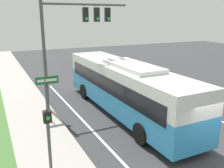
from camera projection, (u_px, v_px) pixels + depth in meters
The scene contains 5 objects.
ground_plane at pixel (217, 161), 10.50m from camera, with size 80.00×80.00×0.00m, color #38383A.
bus at pixel (124, 85), 15.30m from camera, with size 2.69×12.47×3.32m.
signal_gantry at pixel (73, 31), 15.71m from camera, with size 5.73×0.41×6.88m.
pedestrian_signal at pixel (48, 132), 9.09m from camera, with size 0.28×0.34×2.66m.
street_sign at pixel (47, 89), 14.36m from camera, with size 1.31×0.08×2.65m.
Camera 1 is at (-8.07, -6.35, 5.91)m, focal length 40.00 mm.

